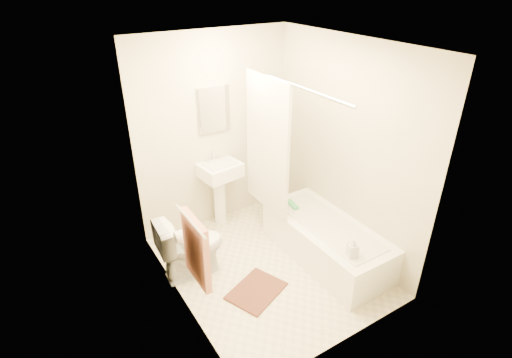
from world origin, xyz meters
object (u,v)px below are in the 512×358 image
toilet (191,247)px  sink (220,191)px  bathtub (326,241)px  bath_mat (256,291)px  soap_bottle (353,248)px

toilet → sink: size_ratio=0.76×
bathtub → bath_mat: (-0.97, -0.07, -0.21)m
bathtub → bath_mat: bearing=-176.1°
toilet → bathtub: toilet is taller
toilet → soap_bottle: (1.24, -1.11, 0.20)m
bath_mat → soap_bottle: bearing=-30.8°
sink → toilet: bearing=-143.5°
toilet → bathtub: (1.41, -0.56, -0.13)m
sink → bath_mat: bearing=-109.9°
toilet → bathtub: 1.52m
bathtub → bath_mat: 1.00m
toilet → bath_mat: 0.83m
toilet → bath_mat: bearing=-142.0°
bathtub → soap_bottle: bearing=-106.6°
toilet → bathtub: bearing=-108.3°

